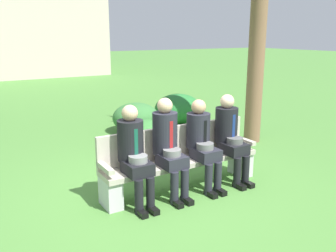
{
  "coord_description": "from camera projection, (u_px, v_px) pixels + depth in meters",
  "views": [
    {
      "loc": [
        -2.39,
        -4.08,
        2.18
      ],
      "look_at": [
        0.3,
        0.44,
        0.85
      ],
      "focal_mm": 39.11,
      "sensor_mm": 36.0,
      "label": 1
    }
  ],
  "objects": [
    {
      "name": "park_bench",
      "position": [
        180.0,
        159.0,
        5.25
      ],
      "size": [
        2.4,
        0.44,
        0.9
      ],
      "color": "#B7AD9E",
      "rests_on": "ground"
    },
    {
      "name": "ground_plane",
      "position": [
        165.0,
        194.0,
        5.12
      ],
      "size": [
        80.0,
        80.0,
        0.0
      ],
      "primitive_type": "plane",
      "color": "#477C35"
    },
    {
      "name": "seated_man_centerleft",
      "position": [
        168.0,
        143.0,
        4.92
      ],
      "size": [
        0.34,
        0.72,
        1.35
      ],
      "color": "#23232D",
      "rests_on": "ground"
    },
    {
      "name": "shrub_far_lawn",
      "position": [
        178.0,
        109.0,
        9.07
      ],
      "size": [
        1.18,
        1.08,
        0.74
      ],
      "primitive_type": "ellipsoid",
      "color": "#256F30",
      "rests_on": "ground"
    },
    {
      "name": "seated_man_leftmost",
      "position": [
        134.0,
        151.0,
        4.67
      ],
      "size": [
        0.34,
        0.72,
        1.31
      ],
      "color": "black",
      "rests_on": "ground"
    },
    {
      "name": "shrub_near_bench",
      "position": [
        136.0,
        117.0,
        8.3
      ],
      "size": [
        1.07,
        0.98,
        0.67
      ],
      "primitive_type": "ellipsoid",
      "color": "#366F35",
      "rests_on": "ground"
    },
    {
      "name": "seated_man_centerright",
      "position": [
        202.0,
        140.0,
        5.2
      ],
      "size": [
        0.34,
        0.72,
        1.28
      ],
      "color": "#23232D",
      "rests_on": "ground"
    },
    {
      "name": "shrub_mid_lawn",
      "position": [
        147.0,
        136.0,
        6.87
      ],
      "size": [
        0.99,
        0.9,
        0.62
      ],
      "primitive_type": "ellipsoid",
      "color": "#337131",
      "rests_on": "ground"
    },
    {
      "name": "seated_man_rightmost",
      "position": [
        230.0,
        134.0,
        5.46
      ],
      "size": [
        0.34,
        0.72,
        1.31
      ],
      "color": "black",
      "rests_on": "ground"
    }
  ]
}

